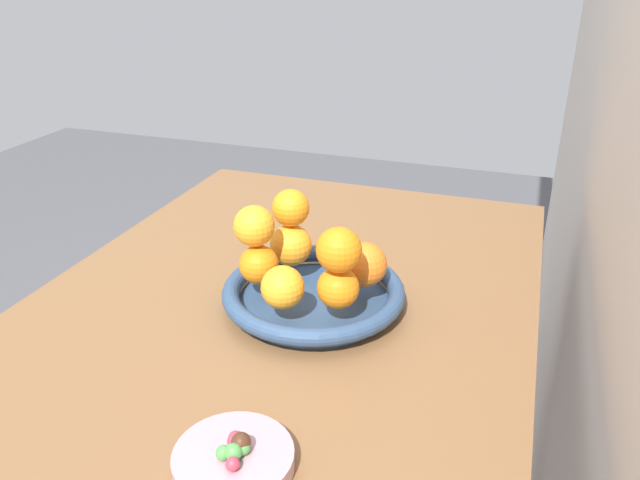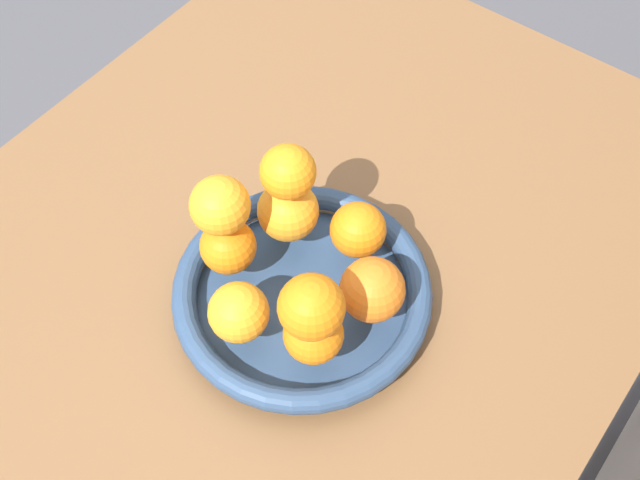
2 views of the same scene
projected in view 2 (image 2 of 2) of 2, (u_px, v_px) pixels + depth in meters
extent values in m
cube|color=brown|center=(258.00, 293.00, 0.89)|extent=(1.10, 0.76, 0.04)
cylinder|color=brown|center=(305.00, 128.00, 1.53)|extent=(0.05, 0.05, 0.70)
cylinder|color=brown|center=(614.00, 303.00, 1.31)|extent=(0.05, 0.05, 0.70)
cylinder|color=navy|center=(302.00, 300.00, 0.86)|extent=(0.23, 0.23, 0.01)
torus|color=navy|center=(302.00, 291.00, 0.84)|extent=(0.28, 0.28, 0.03)
sphere|color=orange|center=(239.00, 312.00, 0.78)|extent=(0.06, 0.06, 0.06)
sphere|color=orange|center=(313.00, 334.00, 0.77)|extent=(0.06, 0.06, 0.06)
sphere|color=orange|center=(372.00, 290.00, 0.79)|extent=(0.07, 0.07, 0.07)
sphere|color=orange|center=(358.00, 230.00, 0.84)|extent=(0.06, 0.06, 0.06)
sphere|color=orange|center=(291.00, 213.00, 0.84)|extent=(0.07, 0.07, 0.07)
sphere|color=orange|center=(228.00, 246.00, 0.82)|extent=(0.06, 0.06, 0.06)
sphere|color=orange|center=(220.00, 205.00, 0.78)|extent=(0.06, 0.06, 0.06)
sphere|color=orange|center=(289.00, 172.00, 0.80)|extent=(0.06, 0.06, 0.06)
sphere|color=orange|center=(311.00, 307.00, 0.71)|extent=(0.06, 0.06, 0.06)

